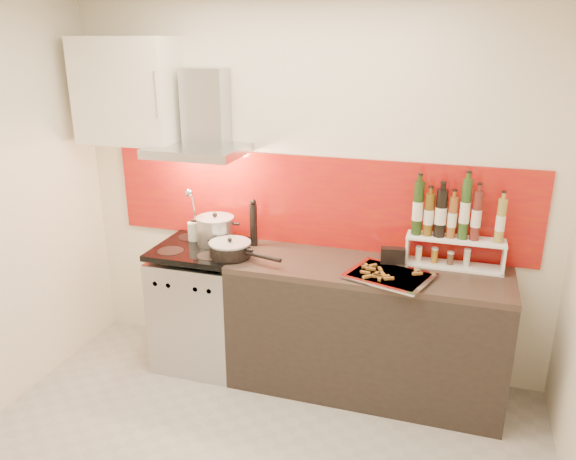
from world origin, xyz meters
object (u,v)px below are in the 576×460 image
(counter, at_px, (366,329))
(saute_pan, at_px, (231,249))
(range_stove, at_px, (203,306))
(baking_tray, at_px, (389,275))
(stock_pot, at_px, (215,230))
(pepper_mill, at_px, (253,223))

(counter, bearing_deg, saute_pan, -173.00)
(range_stove, xyz_separation_m, baking_tray, (1.35, -0.13, 0.47))
(counter, xyz_separation_m, stock_pot, (-1.11, 0.09, 0.56))
(stock_pot, distance_m, saute_pan, 0.29)
(saute_pan, relative_size, pepper_mill, 1.58)
(stock_pot, bearing_deg, baking_tray, -10.01)
(saute_pan, relative_size, baking_tray, 0.92)
(pepper_mill, bearing_deg, saute_pan, -103.40)
(stock_pot, xyz_separation_m, baking_tray, (1.26, -0.22, -0.09))
(stock_pot, bearing_deg, pepper_mill, 13.93)
(stock_pot, height_order, pepper_mill, pepper_mill)
(counter, xyz_separation_m, baking_tray, (0.15, -0.14, 0.47))
(range_stove, bearing_deg, pepper_mill, 24.19)
(range_stove, bearing_deg, stock_pot, 47.02)
(range_stove, relative_size, stock_pot, 3.39)
(pepper_mill, bearing_deg, stock_pot, -166.07)
(baking_tray, bearing_deg, stock_pot, 169.99)
(stock_pot, relative_size, pepper_mill, 0.79)
(stock_pot, height_order, baking_tray, stock_pot)
(baking_tray, bearing_deg, range_stove, 174.45)
(baking_tray, bearing_deg, saute_pan, 178.73)
(saute_pan, bearing_deg, stock_pot, 135.38)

